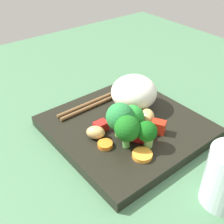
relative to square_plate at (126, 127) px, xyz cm
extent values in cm
cube|color=#44714C|center=(0.00, 0.00, -1.96)|extent=(110.00, 110.00, 2.00)
cube|color=black|center=(0.00, 0.00, 0.00)|extent=(25.38, 25.38, 1.92)
ellipsoid|color=white|center=(4.60, 3.37, 4.07)|extent=(12.45, 12.44, 6.21)
cylinder|color=#6FAB50|center=(-3.28, -2.04, 1.98)|extent=(1.95, 2.00, 2.15)
sphere|color=#267B3A|center=(-3.04, -1.86, 4.72)|extent=(4.67, 4.67, 4.67)
cylinder|color=#639C3A|center=(-0.64, -2.37, 1.72)|extent=(1.43, 1.47, 1.59)
sphere|color=#258C2E|center=(-0.65, -2.17, 3.84)|extent=(4.07, 4.07, 4.07)
cylinder|color=#54A043|center=(-4.06, -4.69, 1.99)|extent=(1.41, 1.74, 2.26)
sphere|color=#166118|center=(-3.87, -4.72, 4.48)|extent=(4.16, 4.16, 4.16)
cylinder|color=#82B354|center=(-1.16, -6.87, 1.97)|extent=(2.25, 2.12, 2.23)
sphere|color=#125B14|center=(-1.46, -6.58, 3.92)|extent=(3.35, 3.35, 3.35)
cylinder|color=orange|center=(0.12, 1.55, 1.31)|extent=(3.73, 3.73, 0.70)
cylinder|color=orange|center=(-3.63, -8.13, 1.30)|extent=(4.37, 4.37, 0.68)
cylinder|color=orange|center=(-6.74, -2.69, 1.31)|extent=(3.17, 3.17, 0.70)
cube|color=red|center=(2.61, -5.33, 2.07)|extent=(2.66, 2.88, 2.22)
cube|color=red|center=(-4.74, 1.21, 1.75)|extent=(2.26, 1.78, 1.57)
cube|color=red|center=(-0.81, -0.28, 1.89)|extent=(2.89, 2.72, 1.85)
cube|color=red|center=(-1.36, -4.58, 1.59)|extent=(3.18, 3.33, 1.25)
ellipsoid|color=tan|center=(3.00, -2.16, 2.25)|extent=(4.11, 4.29, 2.57)
ellipsoid|color=tan|center=(-6.67, -0.35, 2.05)|extent=(3.79, 3.83, 2.18)
cylinder|color=brown|center=(1.53, 9.10, 1.31)|extent=(21.28, 1.25, 0.69)
cylinder|color=brown|center=(1.56, 7.91, 1.31)|extent=(21.28, 1.25, 0.69)
camera|label=1|loc=(-27.15, -30.89, 32.00)|focal=45.99mm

